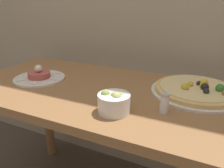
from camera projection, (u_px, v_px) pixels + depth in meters
dining_table at (110, 112)px, 0.98m from camera, size 1.35×0.63×0.73m
pizza_plate at (196, 90)px, 0.90m from camera, size 0.37×0.37×0.06m
tartare_plate at (39, 77)px, 1.07m from camera, size 0.24×0.24×0.07m
small_bowl at (114, 102)px, 0.75m from camera, size 0.11×0.11×0.08m
salt_shaker at (164, 103)px, 0.74m from camera, size 0.03×0.03×0.07m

